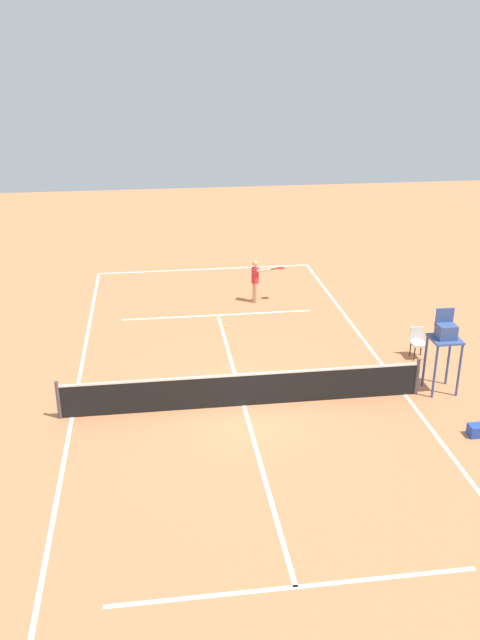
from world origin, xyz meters
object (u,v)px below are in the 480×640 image
object	(u,v)px
umpire_chair	(445,338)
courtside_chair_mid	(418,341)
player_serving	(256,278)
tennis_ball	(227,327)

from	to	relation	value
umpire_chair	courtside_chair_mid	size ratio (longest dim) A/B	2.54
umpire_chair	courtside_chair_mid	world-z (taller)	umpire_chair
player_serving	tennis_ball	size ratio (longest dim) A/B	23.98
player_serving	courtside_chair_mid	size ratio (longest dim) A/B	1.72
umpire_chair	tennis_ball	bearing A→B (deg)	-44.46
tennis_ball	umpire_chair	bearing A→B (deg)	135.54
umpire_chair	courtside_chair_mid	xyz separation A→B (m)	(-0.20, -2.18, -1.07)
tennis_ball	umpire_chair	size ratio (longest dim) A/B	0.03
player_serving	umpire_chair	size ratio (longest dim) A/B	0.68
tennis_ball	umpire_chair	xyz separation A→B (m)	(-5.39, 5.29, 1.57)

